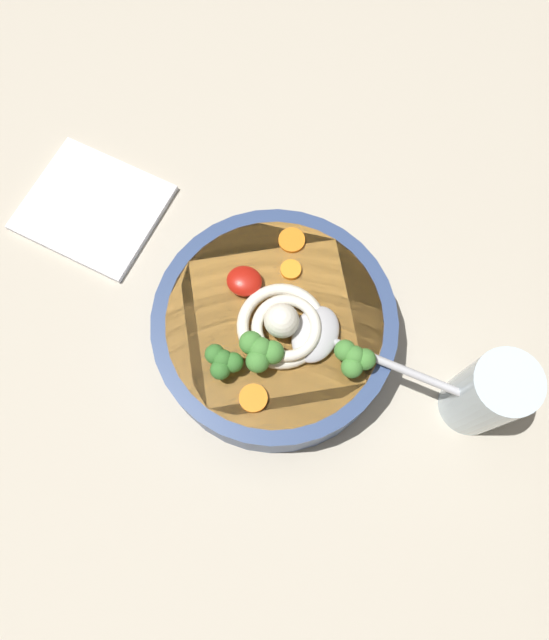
{
  "coord_description": "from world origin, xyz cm",
  "views": [
    {
      "loc": [
        6.86,
        -21.51,
        67.0
      ],
      "look_at": [
        2.68,
        -3.72,
        11.03
      ],
      "focal_mm": 33.28,
      "sensor_mm": 36.0,
      "label": 1
    }
  ],
  "objects_px": {
    "soup_bowl": "(274,329)",
    "drinking_glass": "(487,395)",
    "noodle_pile": "(283,325)",
    "folded_napkin": "(93,208)",
    "soup_spoon": "(329,339)"
  },
  "relations": [
    {
      "from": "soup_bowl",
      "to": "drinking_glass",
      "type": "relative_size",
      "value": 2.08
    },
    {
      "from": "noodle_pile",
      "to": "drinking_glass",
      "type": "height_order",
      "value": "drinking_glass"
    },
    {
      "from": "drinking_glass",
      "to": "folded_napkin",
      "type": "height_order",
      "value": "drinking_glass"
    },
    {
      "from": "noodle_pile",
      "to": "drinking_glass",
      "type": "xyz_separation_m",
      "value": [
        0.21,
        -0.02,
        -0.02
      ]
    },
    {
      "from": "drinking_glass",
      "to": "folded_napkin",
      "type": "bearing_deg",
      "value": 164.16
    },
    {
      "from": "noodle_pile",
      "to": "folded_napkin",
      "type": "distance_m",
      "value": 0.29
    },
    {
      "from": "soup_spoon",
      "to": "folded_napkin",
      "type": "xyz_separation_m",
      "value": [
        -0.3,
        0.12,
        -0.07
      ]
    },
    {
      "from": "drinking_glass",
      "to": "folded_napkin",
      "type": "distance_m",
      "value": 0.48
    },
    {
      "from": "folded_napkin",
      "to": "noodle_pile",
      "type": "bearing_deg",
      "value": -23.97
    },
    {
      "from": "soup_bowl",
      "to": "drinking_glass",
      "type": "distance_m",
      "value": 0.22
    },
    {
      "from": "drinking_glass",
      "to": "soup_spoon",
      "type": "bearing_deg",
      "value": 174.66
    },
    {
      "from": "noodle_pile",
      "to": "folded_napkin",
      "type": "bearing_deg",
      "value": 156.03
    },
    {
      "from": "noodle_pile",
      "to": "drinking_glass",
      "type": "distance_m",
      "value": 0.21
    },
    {
      "from": "soup_spoon",
      "to": "folded_napkin",
      "type": "distance_m",
      "value": 0.33
    },
    {
      "from": "soup_bowl",
      "to": "folded_napkin",
      "type": "height_order",
      "value": "soup_bowl"
    }
  ]
}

